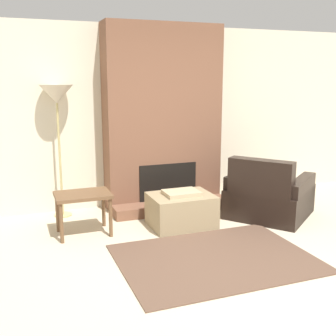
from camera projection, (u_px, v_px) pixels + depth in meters
ground_plane at (250, 274)px, 4.07m from camera, size 24.00×24.00×0.00m
wall_back at (157, 116)px, 6.27m from camera, size 7.07×0.06×2.60m
fireplace at (163, 121)px, 6.04m from camera, size 1.68×0.75×2.60m
ottoman at (181, 210)px, 5.36m from camera, size 0.79×0.61×0.46m
armchair at (268, 198)px, 5.71m from camera, size 1.42×1.42×0.85m
side_table at (83, 200)px, 5.03m from camera, size 0.65×0.47×0.51m
floor_lamp_left at (57, 98)px, 5.47m from camera, size 0.44×0.44×1.78m
area_rug at (215, 258)px, 4.42m from camera, size 2.01×1.48×0.01m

